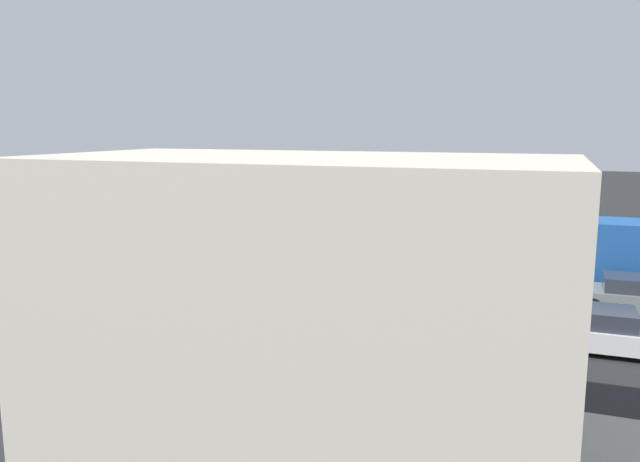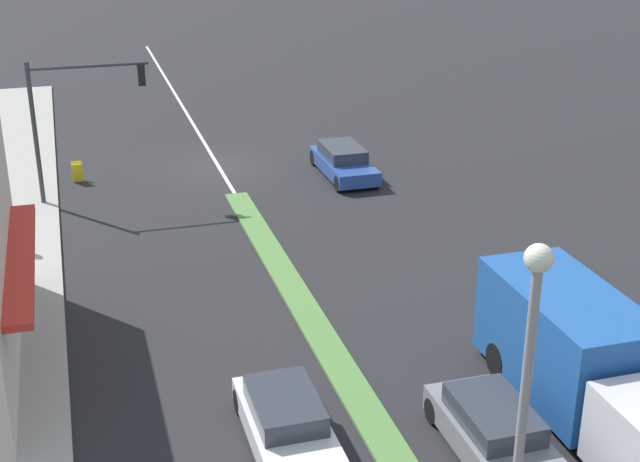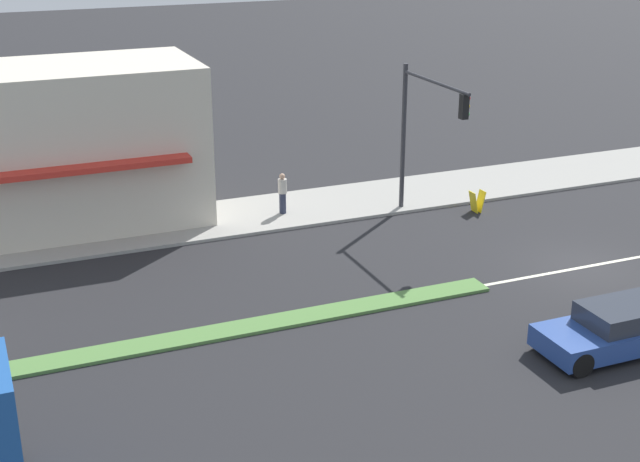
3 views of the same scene
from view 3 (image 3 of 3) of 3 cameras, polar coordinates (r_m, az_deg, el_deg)
The scene contains 7 objects.
ground_plane at distance 24.64m, azimuth -18.73°, elevation -8.47°, with size 160.00×160.00×0.00m, color #232326.
lane_marking_center at distance 30.84m, azimuth 16.59°, elevation -2.21°, with size 0.16×60.00×0.01m, color beige.
building_corner_store at distance 33.82m, azimuth -16.11°, elevation 5.27°, with size 5.84×9.86×5.82m.
traffic_signal_main at distance 32.87m, azimuth 6.59°, elevation 7.08°, with size 4.59×0.34×5.60m.
pedestrian at distance 33.98m, azimuth -2.41°, elevation 2.48°, with size 0.34×0.34×1.58m.
warning_aframe_sign at distance 35.10m, azimuth 10.01°, elevation 1.87°, with size 0.45×0.53×0.84m.
coupe_blue at distance 25.47m, azimuth 18.73°, elevation -5.89°, with size 1.85×4.60×1.30m.
Camera 3 is at (-21.77, 18.56, 11.53)m, focal length 50.00 mm.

